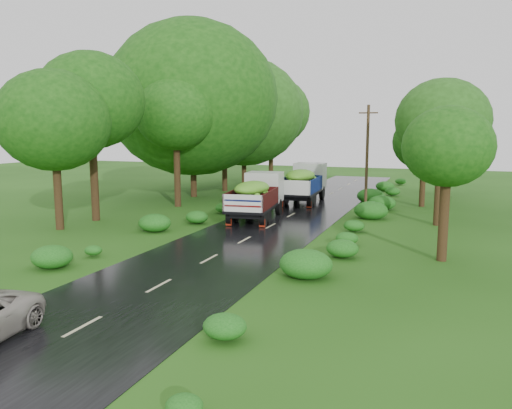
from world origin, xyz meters
The scene contains 9 objects.
ground centered at (0.00, 0.00, 0.00)m, with size 120.00×120.00×0.00m, color #1B450E.
road centered at (0.00, 5.00, 0.01)m, with size 6.50×80.00×0.02m, color black.
road_lines centered at (0.00, 6.00, 0.02)m, with size 0.12×69.60×0.00m.
truck_near centered at (-1.64, 14.17, 1.56)m, with size 3.13×6.80×2.76m.
truck_far centered at (-0.83, 22.19, 1.63)m, with size 2.79×6.98×2.88m.
utility_pole centered at (4.26, 19.48, 3.70)m, with size 1.26×0.25×7.19m.
trees_left centered at (-9.86, 23.65, 7.28)m, with size 6.57×32.82×10.44m.
trees_right centered at (8.88, 20.04, 5.28)m, with size 4.76×25.04×7.52m.
shrubs centered at (0.00, 14.00, 0.35)m, with size 11.90×44.00×0.70m.
Camera 1 is at (9.39, -14.75, 5.51)m, focal length 35.00 mm.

